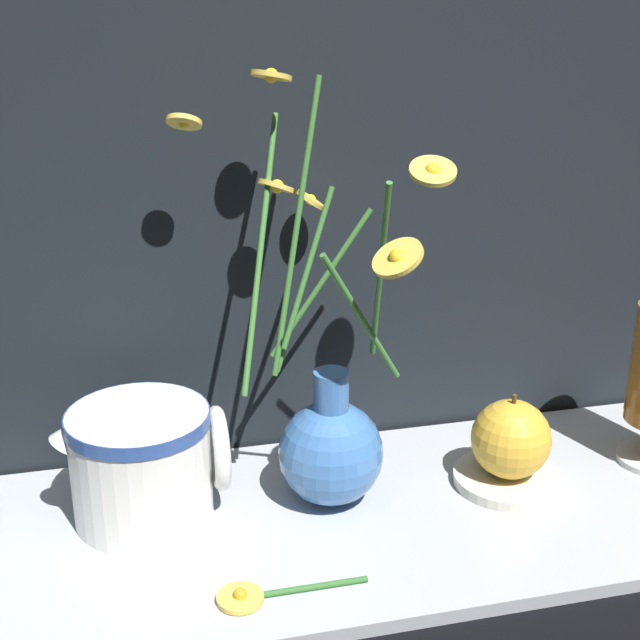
# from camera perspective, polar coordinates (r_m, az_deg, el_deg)

# --- Properties ---
(ground_plane) EXTENTS (6.00, 6.00, 0.00)m
(ground_plane) POSITION_cam_1_polar(r_m,az_deg,el_deg) (0.80, -0.52, -13.38)
(ground_plane) COLOR black
(shelf) EXTENTS (0.85, 0.28, 0.01)m
(shelf) POSITION_cam_1_polar(r_m,az_deg,el_deg) (0.80, -0.52, -13.02)
(shelf) COLOR #B2B7BC
(shelf) RESTS_ON ground_plane
(vase_with_flowers) EXTENTS (0.23, 0.20, 0.37)m
(vase_with_flowers) POSITION_cam_1_polar(r_m,az_deg,el_deg) (0.79, 0.67, -7.35)
(vase_with_flowers) COLOR #3F72B7
(vase_with_flowers) RESTS_ON shelf
(ceramic_pitcher) EXTENTS (0.15, 0.12, 0.11)m
(ceramic_pitcher) POSITION_cam_1_polar(r_m,az_deg,el_deg) (0.78, -11.25, -8.73)
(ceramic_pitcher) COLOR white
(ceramic_pitcher) RESTS_ON shelf
(saucer_plate) EXTENTS (0.10, 0.10, 0.01)m
(saucer_plate) POSITION_cam_1_polar(r_m,az_deg,el_deg) (0.86, 11.91, -9.91)
(saucer_plate) COLOR silver
(saucer_plate) RESTS_ON shelf
(orange_fruit) EXTENTS (0.07, 0.07, 0.08)m
(orange_fruit) POSITION_cam_1_polar(r_m,az_deg,el_deg) (0.84, 12.12, -7.46)
(orange_fruit) COLOR gold
(orange_fruit) RESTS_ON saucer_plate
(loose_daisy) EXTENTS (0.12, 0.04, 0.01)m
(loose_daisy) POSITION_cam_1_polar(r_m,az_deg,el_deg) (0.71, -3.97, -17.14)
(loose_daisy) COLOR #336B2D
(loose_daisy) RESTS_ON shelf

